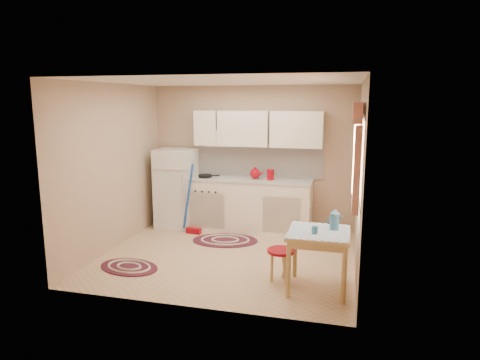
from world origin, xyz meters
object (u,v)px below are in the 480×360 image
at_px(fridge, 176,188).
at_px(stool, 281,266).
at_px(base_cabinets, 246,206).
at_px(table, 318,261).

distance_m(fridge, stool, 2.97).
height_order(fridge, base_cabinets, fridge).
relative_size(fridge, stool, 3.33).
bearing_deg(fridge, base_cabinets, 2.26).
xyz_separation_m(base_cabinets, table, (1.39, -2.10, -0.08)).
xyz_separation_m(fridge, base_cabinets, (1.27, 0.05, -0.26)).
distance_m(base_cabinets, table, 2.52).
relative_size(table, stool, 1.71).
relative_size(base_cabinets, table, 3.12).
bearing_deg(fridge, table, -37.59).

